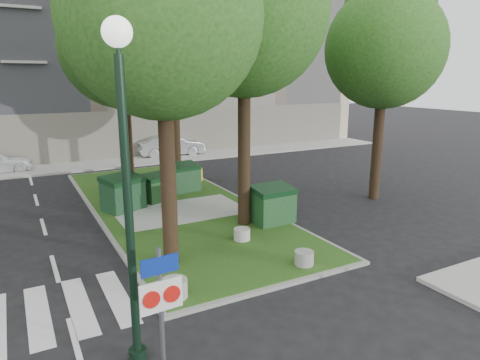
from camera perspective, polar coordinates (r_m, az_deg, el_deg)
ground at (r=11.34m, az=2.75°, el=-14.64°), size 120.00×120.00×0.00m
median_island at (r=18.27m, az=-8.97°, el=-3.45°), size 6.00×16.00×0.12m
median_kerb at (r=18.27m, az=-8.97°, el=-3.48°), size 6.30×16.30×0.10m
building_sidewalk at (r=28.03m, az=-17.20°, el=2.08°), size 42.00×3.00×0.12m
zebra_crossing at (r=11.46m, az=-18.35°, el=-15.02°), size 5.00×3.00×0.01m
apartment_building at (r=35.02m, az=-20.74°, el=17.08°), size 41.00×12.00×16.00m
tree_median_mid at (r=18.17m, az=-15.41°, el=18.24°), size 4.80×4.80×9.99m
tree_median_far at (r=22.11m, az=-8.93°, el=21.13°), size 5.80×5.80×11.93m
tree_street_right at (r=19.79m, az=18.90°, el=17.60°), size 5.00×5.00×10.06m
dumpster_a at (r=17.79m, az=-15.33°, el=-1.70°), size 1.88×1.64×1.46m
dumpster_b at (r=18.81m, az=-11.03°, el=-1.02°), size 1.54×1.32×1.21m
dumpster_c at (r=20.22m, az=-7.58°, el=0.33°), size 1.59×1.23×1.34m
dumpster_d at (r=15.76m, az=4.37°, el=-3.28°), size 1.56×1.13×1.42m
bollard_left at (r=10.85m, az=-8.73°, el=-14.08°), size 0.64×0.64×0.46m
bollard_right at (r=12.56m, az=8.53°, el=-10.23°), size 0.56×0.56×0.40m
bollard_mid at (r=14.21m, az=0.26°, el=-7.22°), size 0.54×0.54×0.39m
litter_bin at (r=22.25m, az=-5.48°, el=0.77°), size 0.37×0.37×0.65m
street_lamp at (r=7.67m, az=-15.06°, el=2.72°), size 0.50×0.50×6.32m
traffic_sign_pole at (r=7.76m, az=-10.53°, el=-15.18°), size 0.78×0.09×2.58m
car_silver at (r=30.00m, az=-9.12°, el=4.57°), size 4.66×2.00×1.49m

